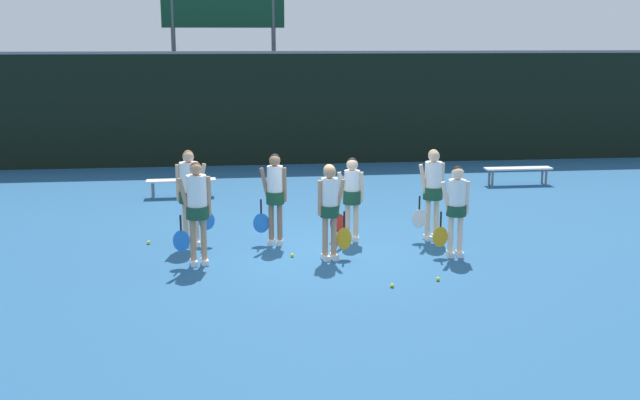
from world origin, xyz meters
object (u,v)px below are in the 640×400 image
Objects in this scene: player_0 at (197,204)px; bench_courtside at (181,182)px; player_3 at (190,189)px; player_6 at (433,186)px; scoreboard at (223,15)px; player_5 at (352,192)px; player_2 at (456,203)px; tennis_ball_1 at (292,255)px; player_4 at (275,192)px; bench_far at (518,170)px; tennis_ball_2 at (435,227)px; tennis_ball_0 at (392,286)px; player_1 at (330,204)px; tennis_ball_4 at (149,242)px; tennis_ball_3 at (438,279)px.

bench_courtside is at bearing 87.36° from player_0.
player_3 reaches higher than player_6.
player_5 is at bearing -77.26° from scoreboard.
player_3 reaches higher than bench_courtside.
tennis_ball_1 is at bearing 178.14° from player_2.
player_4 is (-3.13, 1.16, 0.04)m from player_2.
tennis_ball_2 is (-3.40, -4.26, -0.36)m from bench_far.
player_0 is at bearing 152.53° from tennis_ball_0.
player_1 is 2.04m from tennis_ball_0.
tennis_ball_4 reaches higher than tennis_ball_0.
player_0 reaches higher than tennis_ball_3.
player_4 is 26.26× the size of tennis_ball_1.
player_5 is (1.46, 0.09, -0.07)m from player_4.
player_4 is 3.33m from tennis_ball_0.
bench_far is at bearing 35.63° from player_1.
player_3 is at bearing 151.75° from tennis_ball_1.
scoreboard is at bearing 100.97° from tennis_ball_0.
scoreboard reaches higher than tennis_ball_4.
player_3 is at bearing -172.80° from player_4.
tennis_ball_3 is (-4.23, -7.48, -0.36)m from bench_far.
player_5 is at bearing -54.17° from bench_courtside.
player_0 reaches higher than tennis_ball_0.
player_6 reaches higher than tennis_ball_2.
player_2 is 3.04m from tennis_ball_1.
player_4 is 1.34m from tennis_ball_1.
player_0 is 1.04× the size of player_4.
player_0 is 3.10m from player_5.
tennis_ball_1 is at bearing 144.19° from tennis_ball_3.
bench_courtside is 7.68m from player_2.
bench_far is at bearing -36.89° from scoreboard.
scoreboard is at bearing 78.79° from player_0.
bench_far is at bearing 51.40° from tennis_ball_2.
player_0 reaches higher than tennis_ball_1.
player_6 is at bearing 99.49° from player_2.
player_6 is (4.40, 1.10, -0.02)m from player_0.
tennis_ball_1 is at bearing -84.16° from scoreboard.
bench_courtside is at bearing 144.54° from tennis_ball_2.
bench_far reaches higher than tennis_ball_4.
player_5 is (-5.23, -4.90, 0.55)m from bench_far.
player_4 is 3.64m from tennis_ball_3.
tennis_ball_4 is (-2.38, 0.26, -0.97)m from player_4.
player_1 is 0.96× the size of player_6.
tennis_ball_1 is 0.98× the size of tennis_ball_3.
scoreboard is 12.34m from player_0.
player_4 is 2.58m from tennis_ball_4.
player_1 is at bearing -17.23° from tennis_ball_1.
tennis_ball_1 is at bearing -137.47° from bench_far.
bench_far reaches higher than tennis_ball_1.
player_0 is at bearing -85.99° from bench_courtside.
player_4 reaches higher than tennis_ball_1.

